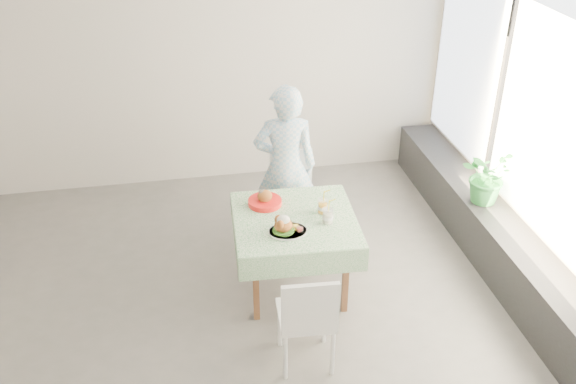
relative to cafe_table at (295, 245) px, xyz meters
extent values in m
plane|color=#5A5755|center=(-0.86, -0.24, -0.46)|extent=(6.00, 6.00, 0.00)
cube|color=beige|center=(-0.86, 2.26, 0.94)|extent=(6.00, 0.02, 2.80)
cube|color=beige|center=(2.14, -0.24, 0.94)|extent=(0.02, 5.00, 2.80)
cube|color=#D1E0F9|center=(2.11, -0.24, 1.19)|extent=(0.01, 4.80, 2.18)
cube|color=black|center=(1.94, -0.24, -0.21)|extent=(0.40, 4.80, 0.50)
cube|color=brown|center=(0.00, 0.00, 0.25)|extent=(0.94, 0.94, 0.04)
cube|color=white|center=(0.00, 0.00, 0.28)|extent=(1.09, 1.09, 0.01)
cube|color=white|center=(0.13, 0.80, -0.01)|extent=(0.48, 0.48, 0.04)
cube|color=white|center=(0.16, 0.99, 0.23)|extent=(0.43, 0.10, 0.42)
cube|color=white|center=(-0.09, -0.91, -0.01)|extent=(0.44, 0.44, 0.04)
cube|color=white|center=(-0.10, -1.10, 0.22)|extent=(0.42, 0.07, 0.42)
imported|color=#90C6E7|center=(0.06, 0.77, 0.37)|extent=(0.64, 0.46, 1.66)
cylinder|color=white|center=(-0.10, -0.21, 0.29)|extent=(0.32, 0.32, 0.02)
cylinder|color=#1E4C13|center=(-0.14, -0.21, 0.31)|extent=(0.18, 0.18, 0.02)
ellipsoid|color=#935523|center=(-0.14, -0.21, 0.36)|extent=(0.15, 0.14, 0.12)
ellipsoid|color=white|center=(-0.14, -0.21, 0.41)|extent=(0.11, 0.10, 0.08)
cylinder|color=#A1240F|center=(0.00, -0.22, 0.31)|extent=(0.05, 0.05, 0.03)
cylinder|color=white|center=(0.26, 0.04, 0.34)|extent=(0.09, 0.09, 0.12)
cylinder|color=#FFA715|center=(0.26, 0.04, 0.33)|extent=(0.08, 0.08, 0.09)
cylinder|color=white|center=(0.26, 0.04, 0.41)|extent=(0.09, 0.09, 0.01)
cylinder|color=yellow|center=(0.26, 0.04, 0.45)|extent=(0.01, 0.03, 0.17)
cylinder|color=white|center=(0.26, -0.12, 0.34)|extent=(0.09, 0.09, 0.13)
cylinder|color=white|center=(0.26, -0.12, 0.33)|extent=(0.08, 0.08, 0.09)
cylinder|color=white|center=(0.26, -0.12, 0.41)|extent=(0.09, 0.09, 0.01)
cylinder|color=yellow|center=(0.27, -0.12, 0.46)|extent=(0.01, 0.03, 0.17)
cylinder|color=red|center=(-0.22, 0.27, 0.30)|extent=(0.30, 0.30, 0.05)
cylinder|color=white|center=(-0.22, 0.27, 0.32)|extent=(0.25, 0.25, 0.02)
ellipsoid|color=#935523|center=(-0.22, 0.27, 0.37)|extent=(0.13, 0.13, 0.11)
imported|color=#267433|center=(1.93, 0.35, 0.31)|extent=(0.64, 0.62, 0.54)
camera|label=1|loc=(-0.92, -4.55, 3.23)|focal=40.00mm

